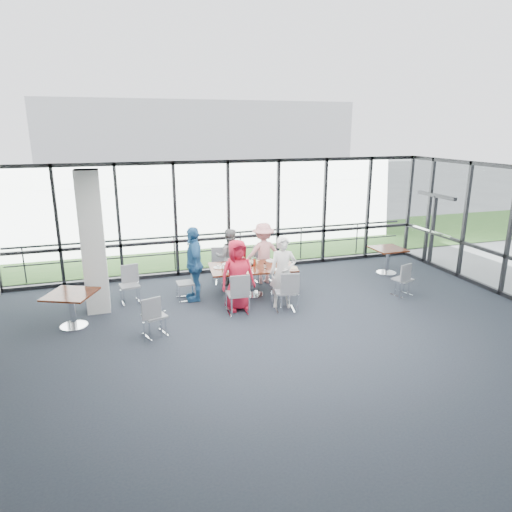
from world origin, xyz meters
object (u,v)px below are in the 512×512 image
object	(u,v)px
structural_column	(93,243)
chair_spare_lb	(130,286)
chair_main_nr	(285,292)
chair_main_fr	(263,265)
diner_near_right	(283,273)
diner_end	(194,264)
chair_spare_la	(154,316)
diner_far_right	(263,253)
side_table_right	(388,252)
chair_main_end	(186,283)
chair_spare_r	(403,279)
chair_main_nl	(237,294)
diner_far_left	(229,257)
side_table_left	(71,298)
chair_main_fl	(223,267)
main_table	(252,271)
diner_near_left	(238,275)

from	to	relation	value
structural_column	chair_spare_lb	world-z (taller)	structural_column
chair_main_nr	chair_main_fr	xyz separation A→B (m)	(0.17, 2.06, 0.02)
diner_near_right	diner_end	distance (m)	2.16
chair_spare_la	chair_spare_lb	world-z (taller)	chair_spare_lb
diner_far_right	chair_main_fr	distance (m)	0.35
chair_spare_la	chair_spare_lb	xyz separation A→B (m)	(-0.39, 1.99, 0.01)
side_table_right	chair_spare_lb	world-z (taller)	chair_spare_lb
chair_main_end	chair_spare_r	bearing A→B (deg)	74.19
chair_main_nl	chair_main_end	distance (m)	1.55
structural_column	diner_far_left	size ratio (longest dim) A/B	2.11
side_table_left	diner_near_right	distance (m)	4.61
diner_near_right	chair_main_end	xyz separation A→B (m)	(-2.08, 1.14, -0.41)
chair_main_fl	main_table	bearing A→B (deg)	127.63
chair_main_nl	chair_main_nr	world-z (taller)	chair_main_nl
diner_far_left	diner_end	world-z (taller)	diner_end
main_table	side_table_right	xyz separation A→B (m)	(4.20, 0.52, -0.01)
side_table_left	chair_main_nr	distance (m)	4.60
main_table	diner_far_right	world-z (taller)	diner_far_right
chair_spare_la	chair_main_nr	bearing A→B (deg)	-10.28
diner_far_right	chair_spare_la	bearing A→B (deg)	37.71
structural_column	side_table_left	size ratio (longest dim) A/B	2.65
structural_column	chair_main_end	xyz separation A→B (m)	(2.02, 0.07, -1.18)
chair_main_end	chair_spare_r	distance (m)	5.36
main_table	chair_main_nr	size ratio (longest dim) A/B	2.41
diner_near_left	side_table_left	bearing A→B (deg)	173.32
chair_main_nl	chair_main_fr	bearing A→B (deg)	59.54
chair_main_fr	chair_spare_r	xyz separation A→B (m)	(2.97, -2.06, -0.05)
side_table_right	chair_main_nr	xyz separation A→B (m)	(-3.79, -1.68, -0.18)
side_table_left	chair_main_nl	bearing A→B (deg)	-5.92
structural_column	chair_spare_r	xyz separation A→B (m)	(7.20, -1.29, -1.18)
diner_far_right	chair_main_nl	size ratio (longest dim) A/B	1.75
main_table	chair_main_fl	distance (m)	1.22
main_table	chair_main_nl	size ratio (longest dim) A/B	2.34
side_table_left	diner_far_left	distance (m)	4.15
structural_column	chair_main_fl	xyz separation A→B (m)	(3.17, 0.98, -1.14)
side_table_left	chair_spare_lb	world-z (taller)	chair_spare_lb
diner_far_left	diner_far_right	xyz separation A→B (m)	(0.90, -0.14, 0.06)
diner_near_right	diner_far_left	world-z (taller)	diner_near_right
chair_main_nl	chair_spare_lb	bearing A→B (deg)	151.27
diner_near_left	chair_main_end	world-z (taller)	diner_near_left
side_table_right	chair_main_nl	size ratio (longest dim) A/B	0.93
diner_far_left	chair_main_nl	size ratio (longest dim) A/B	1.62
main_table	chair_main_fl	world-z (taller)	chair_main_fl
diner_far_right	chair_main_nl	xyz separation A→B (m)	(-1.23, -1.85, -0.35)
side_table_right	diner_far_left	world-z (taller)	diner_far_left
chair_spare_la	chair_main_end	bearing A→B (deg)	44.24
diner_far_right	chair_spare_la	size ratio (longest dim) A/B	1.91
diner_near_left	chair_main_fr	bearing A→B (deg)	49.59
chair_main_fr	chair_spare_lb	size ratio (longest dim) A/B	1.08
chair_spare_la	diner_end	bearing A→B (deg)	38.44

